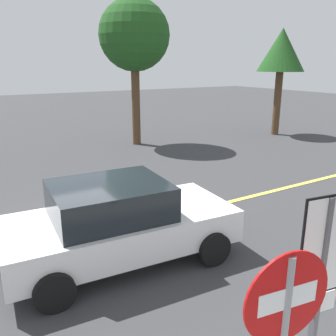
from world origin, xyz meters
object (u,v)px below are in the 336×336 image
speed_limit_sign (321,271)px  car_white_mid_road (119,222)px  tree_left_verge (134,36)px  tree_right_verge (281,52)px

speed_limit_sign → car_white_mid_road: speed_limit_sign is taller
speed_limit_sign → tree_left_verge: bearing=70.8°
speed_limit_sign → car_white_mid_road: size_ratio=0.58×
car_white_mid_road → tree_left_verge: tree_left_verge is taller
tree_left_verge → tree_right_verge: (7.33, -1.65, -0.58)m
car_white_mid_road → tree_left_verge: (4.89, 9.10, 3.96)m
tree_left_verge → speed_limit_sign: bearing=-109.2°
tree_right_verge → tree_left_verge: bearing=167.3°
speed_limit_sign → car_white_mid_road: 4.08m
speed_limit_sign → tree_left_verge: 14.14m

